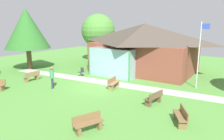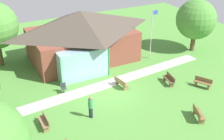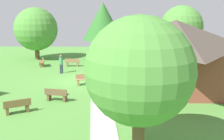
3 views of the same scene
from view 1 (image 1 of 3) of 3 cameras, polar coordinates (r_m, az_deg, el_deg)
The scene contains 13 objects.
ground_plane at distance 17.30m, azimuth -3.23°, elevation -4.46°, with size 44.00×44.00×0.00m, color #54933D.
pavilion at distance 22.54m, azimuth 8.39°, elevation 6.17°, with size 10.97×8.48×5.01m.
footpath at distance 18.22m, azimuth -0.98°, elevation -3.50°, with size 21.59×1.30×0.03m, color #BCB7B2.
flagpole at distance 17.59m, azimuth 22.56°, elevation 4.47°, with size 0.64×0.08×5.18m.
bench_mid_left at distance 20.10m, azimuth -20.84°, elevation -1.67°, with size 0.46×1.51×0.84m.
bench_lawn_far_right at distance 11.57m, azimuth 18.14°, elevation -11.84°, with size 1.12×1.52×0.84m.
bench_rear_near_path at distance 16.70m, azimuth 0.35°, elevation -3.62°, with size 0.65×1.55×0.84m.
bench_front_right at distance 10.39m, azimuth -6.46°, elevation -14.16°, with size 0.99×1.55×0.84m.
bench_mid_right at distance 13.76m, azimuth 11.27°, elevation -7.47°, with size 0.72×1.56×0.84m.
patio_chair_west at distance 20.55m, azimuth -8.28°, elevation -0.62°, with size 0.49×0.49×0.86m.
visitor_strolling_lawn at distance 17.16m, azimuth -15.91°, elevation -1.53°, with size 0.34×0.34×1.74m.
tree_west_hedge at distance 24.97m, azimuth -22.04°, elevation 10.32°, with size 4.79×4.79×6.64m.
tree_behind_pavilion_left at distance 28.44m, azimuth -3.73°, elevation 10.48°, with size 4.44×4.44×6.27m.
Camera 1 is at (9.94, -13.22, 5.06)m, focal length 33.85 mm.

